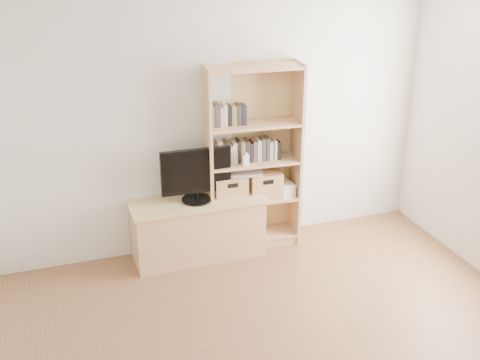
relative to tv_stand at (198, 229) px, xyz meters
name	(u,v)px	position (x,y,z in m)	size (l,w,h in m)	color
back_wall	(217,125)	(0.29, 0.24, 1.00)	(4.50, 0.02, 2.60)	silver
ceiling	(343,32)	(0.29, -2.26, 2.30)	(4.50, 5.00, 0.01)	white
tv_stand	(198,229)	(0.00, 0.00, 0.00)	(1.30, 0.49, 0.60)	tan
bookshelf	(253,159)	(0.62, 0.07, 0.67)	(0.96, 0.34, 1.93)	tan
television	(196,175)	(0.00, 0.00, 0.60)	(0.70, 0.05, 0.55)	black
books_row_mid	(253,150)	(0.62, 0.09, 0.75)	(0.82, 0.16, 0.22)	black
books_row_upper	(232,115)	(0.41, 0.11, 1.14)	(0.36, 0.13, 0.19)	black
baby_monitor	(246,160)	(0.51, -0.03, 0.70)	(0.06, 0.04, 0.11)	white
basket_left	(229,188)	(0.36, 0.08, 0.38)	(0.34, 0.28, 0.28)	#AE784E
basket_right	(264,184)	(0.74, 0.06, 0.37)	(0.33, 0.27, 0.27)	#AE784E
laptop	(245,172)	(0.54, 0.07, 0.53)	(0.33, 0.23, 0.03)	white
magazine_stack	(283,189)	(0.95, 0.05, 0.29)	(0.17, 0.25, 0.11)	beige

